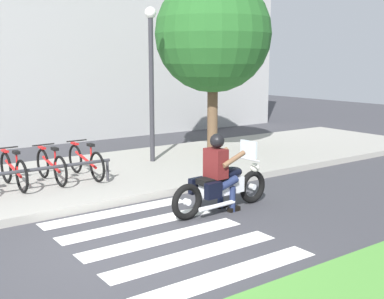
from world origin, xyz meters
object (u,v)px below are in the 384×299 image
object	(u,v)px
bicycle_3	(86,161)
street_lamp	(151,71)
rider	(219,167)
bicycle_2	(51,166)
bike_rack	(42,171)
motorcycle	(222,186)
bicycle_1	(13,171)
tree_near_rack	(213,34)

from	to	relation	value
bicycle_3	street_lamp	size ratio (longest dim) A/B	0.44
rider	bicycle_3	bearing A→B (deg)	109.21
bicycle_2	bike_rack	world-z (taller)	bicycle_2
street_lamp	motorcycle	bearing A→B (deg)	-102.74
street_lamp	rider	bearing A→B (deg)	-103.81
bicycle_3	bicycle_1	bearing A→B (deg)	-179.98
bicycle_2	tree_near_rack	bearing A→B (deg)	11.78
bike_rack	street_lamp	world-z (taller)	street_lamp
motorcycle	bicycle_2	size ratio (longest dim) A/B	1.39
street_lamp	bicycle_2	bearing A→B (deg)	-166.91
bicycle_3	street_lamp	distance (m)	2.93
motorcycle	street_lamp	xyz separation A→B (m)	(0.89, 3.94, 1.98)
motorcycle	rider	world-z (taller)	rider
motorcycle	bicycle_1	world-z (taller)	motorcycle
bicycle_2	rider	bearing A→B (deg)	-59.60
bicycle_3	bike_rack	bearing A→B (deg)	-154.62
rider	street_lamp	bearing A→B (deg)	76.19
rider	bike_rack	distance (m)	3.57
bicycle_1	bicycle_2	world-z (taller)	bicycle_1
motorcycle	bike_rack	xyz separation A→B (m)	(-2.38, 2.71, 0.10)
motorcycle	bicycle_2	world-z (taller)	motorcycle
motorcycle	street_lamp	size ratio (longest dim) A/B	0.56
rider	tree_near_rack	size ratio (longest dim) A/B	0.29
bike_rack	tree_near_rack	size ratio (longest dim) A/B	0.58
rider	bicycle_1	distance (m)	4.25
rider	street_lamp	world-z (taller)	street_lamp
bicycle_3	tree_near_rack	xyz separation A→B (m)	(4.36, 1.07, 2.89)
bicycle_2	bicycle_3	bearing A→B (deg)	0.02
bicycle_1	street_lamp	bearing A→B (deg)	10.38
bike_rack	tree_near_rack	world-z (taller)	tree_near_rack
bicycle_3	bike_rack	size ratio (longest dim) A/B	0.59
bicycle_1	rider	bearing A→B (deg)	-50.48
bike_rack	street_lamp	size ratio (longest dim) A/B	0.74
bicycle_3	bike_rack	distance (m)	1.29
street_lamp	tree_near_rack	world-z (taller)	tree_near_rack
bicycle_3	bicycle_2	bearing A→B (deg)	-179.98
motorcycle	bike_rack	bearing A→B (deg)	131.31
motorcycle	street_lamp	bearing A→B (deg)	77.26
rider	bicycle_2	xyz separation A→B (m)	(-1.92, 3.27, -0.32)
bicycle_2	bike_rack	size ratio (longest dim) A/B	0.55
bicycle_1	street_lamp	size ratio (longest dim) A/B	0.41
bicycle_3	street_lamp	xyz separation A→B (m)	(2.11, 0.67, 1.93)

